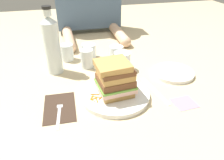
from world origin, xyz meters
TOP-DOWN VIEW (x-y plane):
  - ground_plane at (0.00, 0.00)m, footprint 3.00×3.00m
  - main_plate at (-0.00, 0.01)m, footprint 0.26×0.26m
  - sandwich at (-0.01, 0.01)m, footprint 0.14×0.13m
  - carrot_shred_0 at (-0.09, -0.02)m, footprint 0.01×0.03m
  - carrot_shred_1 at (-0.06, -0.01)m, footprint 0.02×0.02m
  - carrot_shred_2 at (-0.07, -0.02)m, footprint 0.01×0.03m
  - carrot_shred_3 at (-0.09, -0.00)m, footprint 0.02×0.03m
  - carrot_shred_4 at (-0.07, 0.00)m, footprint 0.03×0.02m
  - carrot_shred_5 at (-0.08, 0.02)m, footprint 0.03×0.01m
  - carrot_shred_6 at (-0.08, -0.01)m, footprint 0.03×0.01m
  - carrot_shred_7 at (0.08, 0.02)m, footprint 0.02×0.01m
  - carrot_shred_8 at (0.05, 0.03)m, footprint 0.00×0.02m
  - carrot_shred_9 at (0.08, -0.00)m, footprint 0.01×0.03m
  - carrot_shred_10 at (0.04, 0.02)m, footprint 0.01×0.02m
  - carrot_shred_11 at (0.06, 0.02)m, footprint 0.02×0.02m
  - carrot_shred_12 at (0.06, 0.03)m, footprint 0.01×0.03m
  - carrot_shred_13 at (0.07, 0.02)m, footprint 0.02×0.01m
  - carrot_shred_14 at (0.07, 0.01)m, footprint 0.02×0.02m
  - napkin_dark at (-0.21, -0.01)m, footprint 0.11×0.17m
  - fork at (-0.21, -0.03)m, footprint 0.03×0.17m
  - knife at (0.16, 0.00)m, footprint 0.04×0.20m
  - juice_glass at (0.08, 0.21)m, footprint 0.07×0.07m
  - water_bottle at (-0.21, 0.26)m, footprint 0.07×0.07m
  - empty_tumbler_0 at (-0.04, 0.37)m, footprint 0.07×0.07m
  - empty_tumbler_1 at (0.09, 0.31)m, footprint 0.07×0.07m
  - empty_tumbler_2 at (-0.15, 0.37)m, footprint 0.06×0.06m
  - empty_tumbler_3 at (-0.06, 0.27)m, footprint 0.06×0.06m
  - side_plate at (0.29, 0.11)m, footprint 0.18×0.18m
  - napkin_pink at (0.23, -0.09)m, footprint 0.09×0.08m

SIDE VIEW (x-z plane):
  - ground_plane at x=0.00m, z-range 0.00..0.00m
  - napkin_pink at x=0.23m, z-range 0.00..0.00m
  - napkin_dark at x=-0.21m, z-range 0.00..0.00m
  - knife at x=0.16m, z-range 0.00..0.00m
  - fork at x=-0.21m, z-range 0.00..0.01m
  - side_plate at x=0.29m, z-range 0.00..0.02m
  - main_plate at x=0.00m, z-range 0.00..0.02m
  - carrot_shred_0 at x=-0.09m, z-range 0.02..0.02m
  - carrot_shred_7 at x=0.08m, z-range 0.02..0.02m
  - carrot_shred_10 at x=0.04m, z-range 0.02..0.02m
  - carrot_shred_4 at x=-0.07m, z-range 0.02..0.02m
  - carrot_shred_11 at x=0.06m, z-range 0.02..0.02m
  - carrot_shred_5 at x=-0.08m, z-range 0.02..0.02m
  - carrot_shred_9 at x=0.08m, z-range 0.02..0.02m
  - carrot_shred_14 at x=0.07m, z-range 0.02..0.02m
  - carrot_shred_6 at x=-0.08m, z-range 0.02..0.02m
  - carrot_shred_12 at x=0.06m, z-range 0.02..0.02m
  - carrot_shred_3 at x=-0.09m, z-range 0.02..0.02m
  - carrot_shred_8 at x=0.05m, z-range 0.02..0.02m
  - carrot_shred_13 at x=0.07m, z-range 0.02..0.02m
  - carrot_shred_1 at x=-0.06m, z-range 0.02..0.02m
  - carrot_shred_2 at x=-0.07m, z-range 0.02..0.02m
  - empty_tumbler_1 at x=0.09m, z-range 0.00..0.07m
  - empty_tumbler_0 at x=-0.04m, z-range 0.00..0.07m
  - juice_glass at x=0.08m, z-range -0.01..0.08m
  - empty_tumbler_2 at x=-0.15m, z-range 0.00..0.08m
  - empty_tumbler_3 at x=-0.06m, z-range 0.00..0.09m
  - sandwich at x=-0.01m, z-range 0.01..0.15m
  - water_bottle at x=-0.21m, z-range -0.01..0.28m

